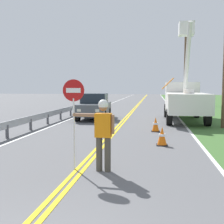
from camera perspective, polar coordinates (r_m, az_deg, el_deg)
centerline_yellow_left at (r=22.56m, az=3.44°, el=-0.33°), size 0.11×110.00×0.01m
centerline_yellow_right at (r=22.54m, az=3.90°, el=-0.34°), size 0.11×110.00×0.01m
edge_line_right at (r=22.54m, az=12.83°, el=-0.46°), size 0.12×110.00×0.01m
edge_line_left at (r=23.13m, az=-5.25°, el=-0.21°), size 0.12×110.00×0.01m
flagger_worker at (r=7.11m, az=-1.84°, el=-3.76°), size 1.09×0.27×1.83m
stop_sign_paddle at (r=7.26m, az=-7.75°, el=1.65°), size 0.56×0.04×2.33m
utility_bucket_truck at (r=18.60m, az=14.37°, el=2.77°), size 2.71×6.83×6.08m
oncoming_sedan_nearest at (r=18.76m, az=-3.65°, el=1.10°), size 2.06×4.17×1.70m
utility_pole_mid at (r=35.93m, az=14.55°, el=8.91°), size 1.80×0.28×8.88m
traffic_cone_lead at (r=10.51m, az=10.08°, el=-4.86°), size 0.40×0.40×0.70m
traffic_cone_mid at (r=13.68m, az=8.80°, el=-2.53°), size 0.40×0.40×0.70m
guardrail_left_shoulder at (r=19.92m, az=-9.30°, el=0.37°), size 0.10×32.00×0.71m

